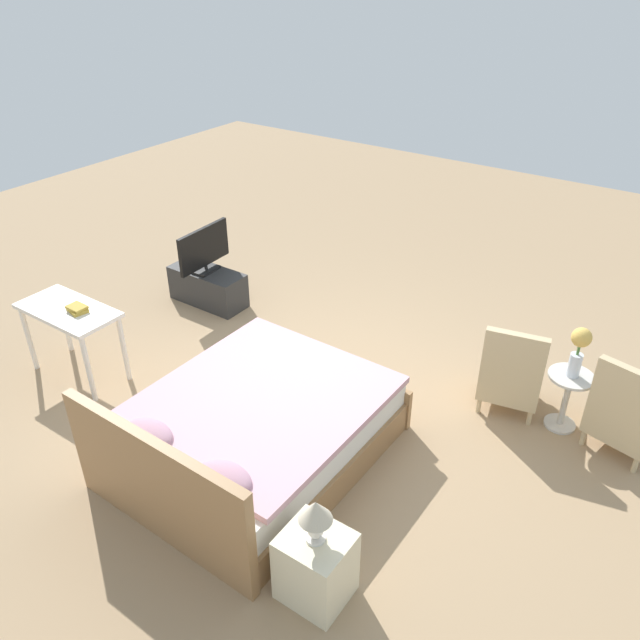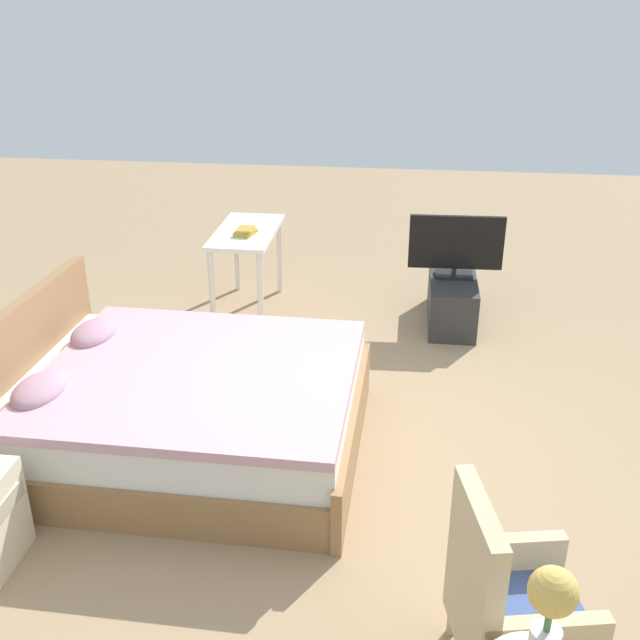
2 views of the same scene
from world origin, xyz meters
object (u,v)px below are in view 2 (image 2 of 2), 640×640
tv_flatscreen (456,246)px  book_stack (245,231)px  flower_vase (549,614)px  armchair_by_window_right (510,607)px  bed (181,407)px  vanity_desk (247,242)px  tv_stand (452,299)px

tv_flatscreen → book_stack: size_ratio=3.52×
flower_vase → armchair_by_window_right: bearing=3.4°
bed → flower_vase: size_ratio=4.64×
bed → tv_flatscreen: tv_flatscreen is taller
armchair_by_window_right → tv_flatscreen: size_ratio=1.14×
tv_flatscreen → vanity_desk: size_ratio=0.77×
tv_stand → bed: bearing=140.9°
tv_stand → book_stack: book_stack is taller
bed → vanity_desk: bed is taller
armchair_by_window_right → vanity_desk: armchair_by_window_right is taller
tv_stand → vanity_desk: (0.04, 1.84, 0.44)m
bed → flower_vase: bearing=-136.5°
vanity_desk → book_stack: book_stack is taller
armchair_by_window_right → tv_flatscreen: 3.75m
tv_stand → book_stack: (-0.09, 1.82, 0.58)m
tv_stand → book_stack: bearing=92.8°
flower_vase → tv_stand: size_ratio=0.50×
tv_flatscreen → flower_vase: bearing=-178.3°
armchair_by_window_right → tv_stand: 3.74m
flower_vase → tv_stand: 4.28m
armchair_by_window_right → tv_flatscreen: tv_flatscreen is taller
flower_vase → book_stack: (4.14, 1.94, -0.06)m
armchair_by_window_right → vanity_desk: (3.77, 1.94, 0.28)m
vanity_desk → book_stack: bearing=-169.3°
flower_vase → vanity_desk: bearing=24.8°
flower_vase → tv_flatscreen: size_ratio=0.59×
armchair_by_window_right → bed: bearing=51.2°
bed → tv_stand: size_ratio=2.31×
armchair_by_window_right → flower_vase: (-0.50, -0.03, 0.48)m
armchair_by_window_right → book_stack: (3.64, 1.92, 0.42)m
tv_stand → vanity_desk: vanity_desk is taller
book_stack → tv_stand: bearing=-87.2°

